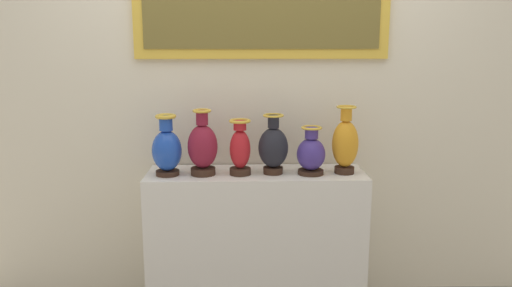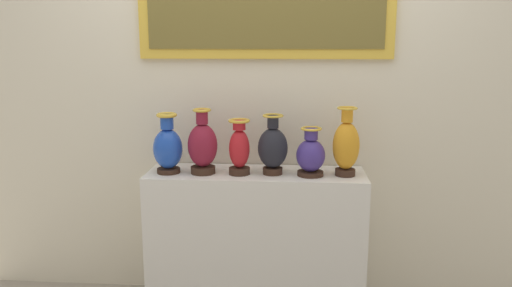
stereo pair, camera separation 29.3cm
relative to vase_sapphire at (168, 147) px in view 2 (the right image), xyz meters
The scene contains 8 objects.
display_shelf 0.78m from the vase_sapphire, ahead, with size 1.30×0.40×0.86m, color silver.
back_wall 0.81m from the vase_sapphire, 30.22° to the left, with size 3.64×0.14×3.12m.
vase_sapphire is the anchor object (origin of this frame).
vase_burgundy 0.21m from the vase_sapphire, ahead, with size 0.17×0.17×0.38m.
vase_crimson 0.42m from the vase_sapphire, ahead, with size 0.13×0.13×0.33m.
vase_onyx 0.62m from the vase_sapphire, ahead, with size 0.17×0.17×0.35m.
vase_indigo 0.84m from the vase_sapphire, ahead, with size 0.17×0.17×0.28m.
vase_amber 1.04m from the vase_sapphire, ahead, with size 0.15×0.15×0.40m.
Camera 2 is at (0.21, -2.87, 1.62)m, focal length 35.05 mm.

